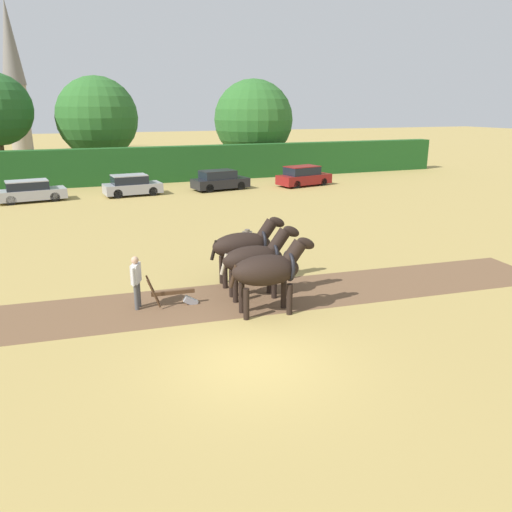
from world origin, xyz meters
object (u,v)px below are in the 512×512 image
Objects in this scene: draft_horse_trail_left at (245,245)px; farmer_at_plow at (136,278)px; church_spire at (13,74)px; draft_horse_lead_left at (269,270)px; tree_center at (97,118)px; plow at (177,296)px; farmer_beside_team at (247,246)px; draft_horse_lead_right at (256,258)px; parked_car_center at (132,185)px; parked_car_center_left at (30,191)px; parked_car_center_right at (220,180)px; parked_car_right at (303,176)px; tree_center_right at (254,120)px.

farmer_at_plow is (-3.93, -0.94, -0.42)m from draft_horse_trail_left.
church_spire is 67.73m from draft_horse_lead_left.
tree_center is 0.44× the size of church_spire.
farmer_at_plow is at bearing 174.79° from plow.
draft_horse_lead_right is at bearing -88.38° from farmer_beside_team.
draft_horse_lead_left reaches higher than parked_car_center.
draft_horse_lead_right is 0.62× the size of parked_car_center_left.
parked_car_center_right reaches higher than plow.
parked_car_right is at bearing -12.97° from parked_car_center_right.
parked_car_right is at bearing 63.47° from draft_horse_trail_left.
parked_car_center is (-1.79, 18.80, -0.20)m from farmer_beside_team.
farmer_beside_team is at bearing -89.70° from parked_car_center.
parked_car_center_right is at bearing 80.81° from draft_horse_lead_right.
farmer_at_plow is 5.20m from farmer_beside_team.
draft_horse_lead_left is 0.62× the size of parked_car_center_right.
draft_horse_lead_left is 1.69× the size of plow.
farmer_beside_team is at bearing -111.51° from tree_center_right.
farmer_at_plow reaches higher than parked_car_center_right.
parked_car_center_left is (2.58, -43.28, -9.72)m from church_spire.
farmer_at_plow is at bearing -102.62° from parked_car_center.
plow is 22.05m from parked_car_center_left.
draft_horse_lead_right reaches higher than parked_car_right.
draft_horse_trail_left is at bearing 89.93° from draft_horse_lead_left.
church_spire reaches higher than tree_center.
draft_horse_lead_right is 3.04m from farmer_beside_team.
church_spire is 65.96m from plow.
draft_horse_lead_right reaches higher than farmer_at_plow.
parked_car_center_right is (5.55, 21.86, -0.62)m from draft_horse_lead_right.
tree_center is 19.05m from parked_car_right.
plow is (-0.48, -32.64, -4.85)m from tree_center.
tree_center reaches higher than plow.
parked_car_center is (1.58, 21.48, 0.39)m from plow.
parked_car_center_left is at bearing 108.29° from plow.
tree_center is at bearing -75.84° from church_spire.
parked_car_center_left is (-5.05, 21.46, 0.37)m from plow.
farmer_beside_team reaches higher than parked_car_right.
farmer_at_plow is (-3.68, 1.84, -0.40)m from draft_horse_lead_left.
farmer_at_plow is at bearing -87.46° from parked_car_center_left.
parked_car_center is at bearing 97.77° from draft_horse_lead_right.
plow is (-2.73, -1.16, -1.10)m from draft_horse_trail_left.
draft_horse_lead_left is 23.94m from parked_car_center_right.
parked_car_center_left is (-7.52, 23.09, -0.70)m from draft_horse_lead_left.
tree_center_right is at bearing 32.77° from parked_car_center.
tree_center_right reaches higher than draft_horse_lead_right.
church_spire reaches higher than parked_car_center_left.
farmer_beside_team reaches higher than parked_car_center_left.
parked_car_center_left is (-8.42, 18.78, -0.22)m from farmer_beside_team.
parked_car_center_left is at bearing -86.59° from church_spire.
parked_car_right is at bearing -6.71° from parked_car_center.
tree_center_right is at bearing 70.03° from plow.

